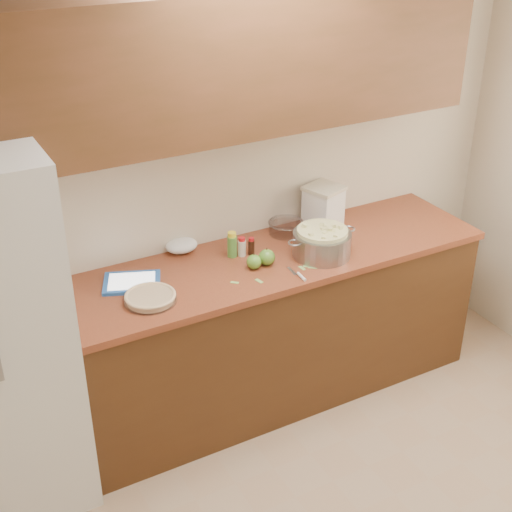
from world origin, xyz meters
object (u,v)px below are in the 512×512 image
flour_canister (323,206)px  pie (150,298)px  tablet (132,282)px  colander (322,243)px

flour_canister → pie: bearing=-165.1°
tablet → colander: bearing=11.2°
colander → flour_canister: (0.22, 0.32, 0.05)m
pie → flour_canister: bearing=14.9°
pie → tablet: (-0.02, 0.20, -0.01)m
pie → colander: (1.00, 0.00, 0.05)m
pie → tablet: 0.20m
colander → pie: bearing=-179.8°
flour_canister → tablet: size_ratio=0.73×
colander → tablet: bearing=169.0°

